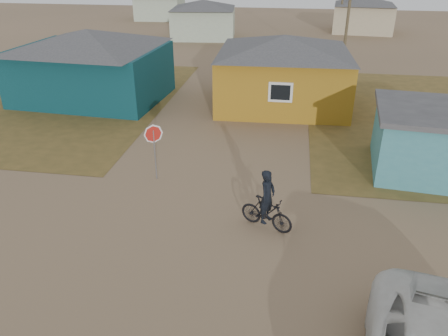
% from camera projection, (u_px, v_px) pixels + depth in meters
% --- Properties ---
extents(ground, '(120.00, 120.00, 0.00)m').
position_uv_depth(ground, '(177.00, 250.00, 12.91)').
color(ground, '#84684C').
extents(grass_nw, '(20.00, 18.00, 0.00)m').
position_uv_depth(grass_nw, '(6.00, 96.00, 26.33)').
color(grass_nw, brown).
rests_on(grass_nw, ground).
extents(house_teal, '(8.93, 7.08, 4.00)m').
position_uv_depth(house_teal, '(91.00, 64.00, 25.09)').
color(house_teal, '#092F36').
rests_on(house_teal, ground).
extents(house_yellow, '(7.72, 6.76, 3.90)m').
position_uv_depth(house_yellow, '(283.00, 70.00, 24.02)').
color(house_yellow, '#9E6F18').
rests_on(house_yellow, ground).
extents(house_pale_west, '(7.04, 6.15, 3.60)m').
position_uv_depth(house_pale_west, '(203.00, 18.00, 42.92)').
color(house_pale_west, '#A9B89E').
rests_on(house_pale_west, ground).
extents(house_beige_east, '(6.95, 6.05, 3.60)m').
position_uv_depth(house_beige_east, '(363.00, 14.00, 45.99)').
color(house_beige_east, tan).
rests_on(house_beige_east, ground).
extents(house_pale_north, '(6.28, 5.81, 3.40)m').
position_uv_depth(house_pale_north, '(160.00, 4.00, 54.67)').
color(house_pale_north, '#A9B89E').
rests_on(house_pale_north, ground).
extents(utility_pole_near, '(1.40, 0.20, 8.00)m').
position_uv_depth(utility_pole_near, '(349.00, 12.00, 29.57)').
color(utility_pole_near, brown).
rests_on(utility_pole_near, ground).
extents(stop_sign, '(0.72, 0.19, 2.23)m').
position_uv_depth(stop_sign, '(154.00, 139.00, 16.20)').
color(stop_sign, gray).
rests_on(stop_sign, ground).
extents(cyclist, '(1.84, 1.19, 2.02)m').
position_uv_depth(cyclist, '(267.00, 208.00, 13.63)').
color(cyclist, black).
rests_on(cyclist, ground).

